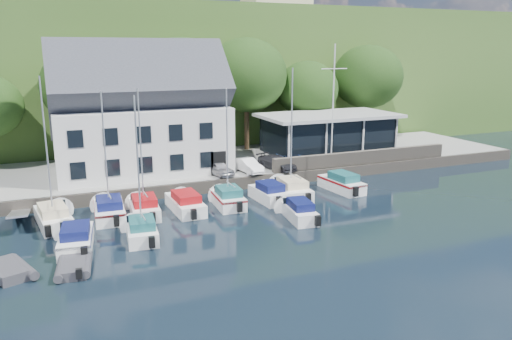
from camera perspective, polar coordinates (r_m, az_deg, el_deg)
The scene contains 32 objects.
ground at distance 31.56m, azimuth 5.65°, elevation -7.21°, with size 180.00×180.00×0.00m, color black.
quay at distance 46.88m, azimuth -4.48°, elevation 0.39°, with size 60.00×13.00×1.00m, color gray.
quay_face at distance 40.94m, azimuth -1.62°, elevation -1.52°, with size 60.00×0.30×1.00m, color #665D51.
hillside at distance 89.08m, azimuth -13.79°, elevation 11.18°, with size 160.00×75.00×16.00m, color #33521E.
field_patch at distance 98.54m, azimuth -10.06°, elevation 16.30°, with size 50.00×30.00×0.30m, color olive.
harbor_building at distance 43.39m, azimuth -13.03°, elevation 5.53°, with size 14.40×8.20×8.70m, color silver, non-canonical shape.
club_pavilion at distance 49.54m, azimuth 8.22°, elevation 4.02°, with size 13.20×7.20×4.10m, color black, non-canonical shape.
seawall at distance 46.55m, azimuth 12.10°, elevation 1.42°, with size 18.00×0.50×1.20m, color #665D51.
gangway at distance 36.71m, azimuth -25.29°, elevation -5.48°, with size 1.20×6.00×1.40m, color silver, non-canonical shape.
car_silver at distance 41.60m, azimuth -4.30°, elevation 0.22°, with size 1.36×3.39×1.16m, color #A7A7AC.
car_white at distance 42.40m, azimuth -0.92°, elevation 0.53°, with size 1.25×3.57×1.18m, color white.
car_dgrey at distance 43.57m, azimuth 2.42°, elevation 0.87°, with size 1.64×4.04×1.17m, color #2A2A2F.
car_blue at distance 45.06m, azimuth 4.05°, elevation 1.36°, with size 1.50×3.80×1.30m, color #2D468A.
flagpole at distance 45.29m, azimuth 8.79°, elevation 7.31°, with size 2.56×0.20×10.68m, color silver, non-canonical shape.
tree_1 at distance 48.13m, azimuth -18.93°, elevation 6.94°, with size 7.62×7.62×10.41m, color #17340F, non-canonical shape.
tree_2 at distance 49.26m, azimuth -8.46°, elevation 8.22°, with size 8.32×8.32×11.37m, color #17340F, non-canonical shape.
tree_3 at distance 51.66m, azimuth -1.09°, elevation 8.63°, with size 8.35×8.35×11.41m, color #17340F, non-canonical shape.
tree_4 at distance 54.30m, azimuth 5.85°, elevation 7.56°, with size 6.62×6.62×9.05m, color #17340F, non-canonical shape.
tree_5 at distance 58.55m, azimuth 12.55°, elevation 8.57°, with size 7.84×7.84×10.72m, color #17340F, non-canonical shape.
boat_r1_0 at distance 34.16m, azimuth -22.73°, elevation 1.16°, with size 2.01×6.69×8.89m, color white, non-canonical shape.
boat_r1_1 at distance 34.44m, azimuth -16.85°, elevation 1.86°, with size 2.09×6.26×9.03m, color white, non-canonical shape.
boat_r1_2 at distance 34.47m, azimuth -13.00°, elevation 1.79°, with size 1.99×5.89×8.67m, color white, non-canonical shape.
boat_r1_3 at distance 35.74m, azimuth -8.10°, elevation -3.56°, with size 1.99×6.54×1.43m, color white, non-canonical shape.
boat_r1_4 at distance 35.61m, azimuth -3.32°, elevation 2.83°, with size 1.98×5.48×9.07m, color white, non-canonical shape.
boat_r1_5 at distance 37.74m, azimuth 1.48°, elevation -2.45°, with size 1.94×5.44×1.49m, color white, non-canonical shape.
boat_r1_6 at distance 38.02m, azimuth 4.07°, elevation 3.57°, with size 2.22×6.60×9.15m, color white, non-canonical shape.
boat_r1_7 at distance 41.02m, azimuth 9.74°, elevation -1.29°, with size 1.90×6.31×1.55m, color white, non-canonical shape.
boat_r2_0 at distance 30.73m, azimuth -19.90°, elevation -7.15°, with size 1.95×5.98×1.44m, color white, non-canonical shape.
boat_r2_1 at distance 30.07m, azimuth -13.29°, elevation -0.28°, with size 1.89×5.33×8.31m, color white, non-canonical shape.
boat_r2_3 at distance 33.92m, azimuth 4.89°, elevation -4.47°, with size 1.66×5.69×1.37m, color white, non-canonical shape.
dinghy_0 at distance 28.70m, azimuth -26.47°, elevation -10.00°, with size 1.98×3.29×0.77m, color #38383D, non-canonical shape.
dinghy_1 at distance 27.84m, azimuth -20.09°, elevation -10.17°, with size 1.80×2.99×0.70m, color #38383D, non-canonical shape.
Camera 1 is at (-14.16, -25.89, 11.18)m, focal length 35.00 mm.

